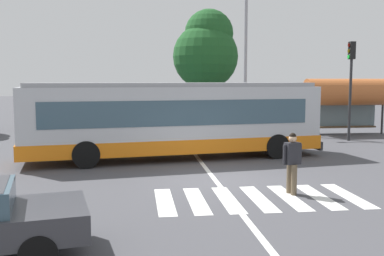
% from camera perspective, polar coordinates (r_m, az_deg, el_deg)
% --- Properties ---
extents(ground_plane, '(160.00, 160.00, 0.00)m').
position_cam_1_polar(ground_plane, '(14.34, 3.48, -6.62)').
color(ground_plane, '#47474C').
extents(city_transit_bus, '(12.24, 4.33, 3.06)m').
position_cam_1_polar(city_transit_bus, '(18.03, -2.29, 1.10)').
color(city_transit_bus, black).
rests_on(city_transit_bus, ground_plane).
extents(pedestrian_crossing_street, '(0.57, 0.40, 1.72)m').
position_cam_1_polar(pedestrian_crossing_street, '(12.69, 12.64, -3.97)').
color(pedestrian_crossing_street, brown).
rests_on(pedestrian_crossing_street, ground_plane).
extents(parked_car_blue, '(2.07, 4.59, 1.35)m').
position_cam_1_polar(parked_car_blue, '(29.99, -7.75, 1.47)').
color(parked_car_blue, black).
rests_on(parked_car_blue, ground_plane).
extents(parked_car_teal, '(1.87, 4.50, 1.35)m').
position_cam_1_polar(parked_car_teal, '(29.91, -2.39, 1.50)').
color(parked_car_teal, black).
rests_on(parked_car_teal, ground_plane).
extents(parked_car_charcoal, '(1.91, 4.52, 1.35)m').
position_cam_1_polar(parked_car_charcoal, '(30.32, 2.60, 1.57)').
color(parked_car_charcoal, black).
rests_on(parked_car_charcoal, ground_plane).
extents(traffic_light_far_corner, '(0.33, 0.32, 5.14)m').
position_cam_1_polar(traffic_light_far_corner, '(24.74, 19.59, 6.36)').
color(traffic_light_far_corner, '#28282B').
rests_on(traffic_light_far_corner, ground_plane).
extents(bus_stop_shelter, '(4.77, 1.54, 3.25)m').
position_cam_1_polar(bus_stop_shelter, '(27.52, 18.98, 4.23)').
color(bus_stop_shelter, '#28282B').
rests_on(bus_stop_shelter, ground_plane).
extents(twin_arm_street_lamp, '(4.18, 0.32, 9.38)m').
position_cam_1_polar(twin_arm_street_lamp, '(27.62, 6.86, 11.37)').
color(twin_arm_street_lamp, '#939399').
rests_on(twin_arm_street_lamp, ground_plane).
extents(background_tree_right, '(5.15, 5.15, 8.76)m').
position_cam_1_polar(background_tree_right, '(35.86, 1.86, 9.93)').
color(background_tree_right, brown).
rests_on(background_tree_right, ground_plane).
extents(crosswalk_painted_stripes, '(5.48, 2.68, 0.01)m').
position_cam_1_polar(crosswalk_painted_stripes, '(12.26, 8.48, -8.86)').
color(crosswalk_painted_stripes, silver).
rests_on(crosswalk_painted_stripes, ground_plane).
extents(lane_center_line, '(0.16, 24.00, 0.01)m').
position_cam_1_polar(lane_center_line, '(16.25, 1.74, -5.09)').
color(lane_center_line, silver).
rests_on(lane_center_line, ground_plane).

